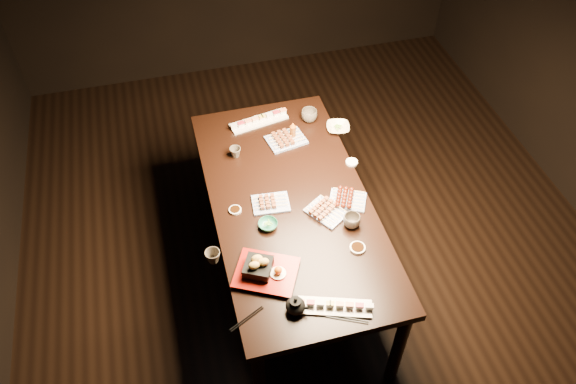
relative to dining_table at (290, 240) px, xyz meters
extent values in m
plane|color=black|center=(0.22, 0.00, -0.38)|extent=(5.00, 5.00, 0.00)
cube|color=black|center=(0.00, 0.00, 0.00)|extent=(1.40, 1.99, 0.75)
imported|color=#297E62|center=(-0.17, -0.16, 0.39)|extent=(0.13, 0.13, 0.03)
imported|color=beige|center=(0.46, 0.52, 0.39)|extent=(0.18, 0.18, 0.04)
imported|color=#4C443A|center=(-0.50, -0.31, 0.41)|extent=(0.11, 0.11, 0.08)
imported|color=#4C443A|center=(0.28, -0.27, 0.41)|extent=(0.11, 0.11, 0.08)
imported|color=#4C443A|center=(-0.23, 0.45, 0.41)|extent=(0.08, 0.08, 0.07)
imported|color=#4C443A|center=(0.31, 0.66, 0.42)|extent=(0.12, 0.12, 0.08)
cylinder|color=brown|center=(0.16, 0.52, 0.44)|extent=(0.05, 0.05, 0.12)
cylinder|color=white|center=(-0.32, 0.00, 0.38)|extent=(0.08, 0.08, 0.01)
cylinder|color=white|center=(0.45, 0.20, 0.38)|extent=(0.10, 0.10, 0.01)
cylinder|color=white|center=(0.26, -0.43, 0.38)|extent=(0.12, 0.12, 0.02)
cylinder|color=white|center=(-0.02, 0.75, 0.38)|extent=(0.11, 0.11, 0.01)
camera|label=1|loc=(-0.57, -2.10, 2.79)|focal=35.00mm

